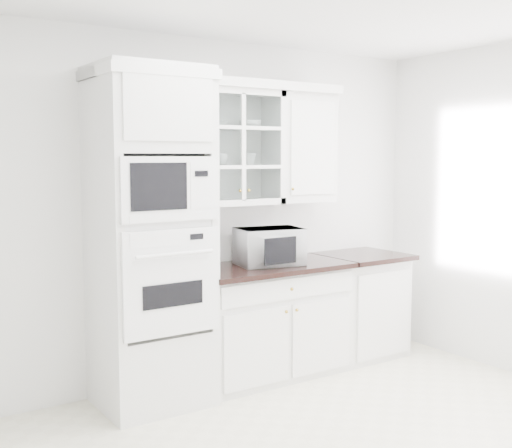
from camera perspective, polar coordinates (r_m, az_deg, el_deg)
room_shell at (r=4.11m, az=6.00°, el=5.99°), size 4.00×3.50×2.70m
oven_column at (r=4.59m, az=-9.34°, el=-1.32°), size 0.76×0.68×2.40m
base_cabinet_run at (r=5.26m, az=1.05°, el=-8.49°), size 1.32×0.67×0.92m
extra_base_cabinet at (r=5.87m, az=9.15°, el=-7.03°), size 0.72×0.67×0.92m
upper_cabinet_glass at (r=5.07m, az=-2.15°, el=6.81°), size 0.80×0.33×0.90m
upper_cabinet_solid at (r=5.45m, az=3.94°, el=6.74°), size 0.55×0.33×0.90m
crown_molding at (r=5.02m, az=-3.06°, el=12.35°), size 2.14×0.38×0.07m
countertop_microwave at (r=5.13m, az=1.12°, el=-1.98°), size 0.58×0.52×0.29m
bowl_a at (r=5.00m, az=-3.71°, el=8.93°), size 0.22×0.22×0.05m
bowl_b at (r=5.15m, az=-0.53°, el=8.89°), size 0.20×0.20×0.06m
cup_a at (r=5.01m, az=-3.22°, el=5.74°), size 0.12×0.12×0.09m
cup_b at (r=5.16m, az=-0.60°, el=5.78°), size 0.12×0.12×0.10m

